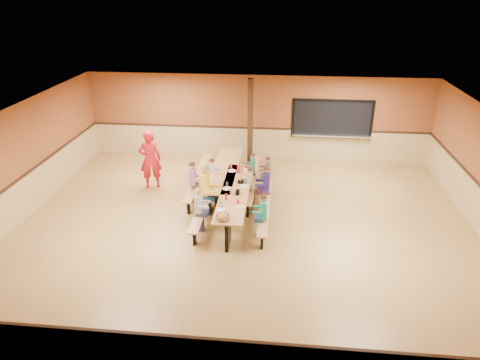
# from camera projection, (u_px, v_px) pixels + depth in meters

# --- Properties ---
(ground) EXTENTS (12.00, 12.00, 0.00)m
(ground) POSITION_uv_depth(u_px,v_px,m) (244.00, 228.00, 11.18)
(ground) COLOR olive
(ground) RESTS_ON ground
(room_envelope) EXTENTS (12.04, 10.04, 3.02)m
(room_envelope) POSITION_uv_depth(u_px,v_px,m) (244.00, 205.00, 10.89)
(room_envelope) COLOR brown
(room_envelope) RESTS_ON ground
(kitchen_pass_through) EXTENTS (2.78, 0.28, 1.38)m
(kitchen_pass_through) POSITION_uv_depth(u_px,v_px,m) (332.00, 121.00, 14.80)
(kitchen_pass_through) COLOR black
(kitchen_pass_through) RESTS_ON ground
(structural_post) EXTENTS (0.18, 0.18, 3.00)m
(structural_post) POSITION_uv_depth(u_px,v_px,m) (250.00, 123.00, 14.54)
(structural_post) COLOR black
(structural_post) RESTS_ON ground
(cafeteria_table_main) EXTENTS (1.91, 3.70, 0.74)m
(cafeteria_table_main) POSITION_uv_depth(u_px,v_px,m) (235.00, 198.00, 11.63)
(cafeteria_table_main) COLOR #BB814A
(cafeteria_table_main) RESTS_ON ground
(cafeteria_table_second) EXTENTS (1.91, 3.70, 0.74)m
(cafeteria_table_second) POSITION_uv_depth(u_px,v_px,m) (225.00, 174.00, 13.04)
(cafeteria_table_second) COLOR #BB814A
(cafeteria_table_second) RESTS_ON ground
(seated_child_white_left) EXTENTS (0.36, 0.30, 1.19)m
(seated_child_white_left) POSITION_uv_depth(u_px,v_px,m) (199.00, 210.00, 10.86)
(seated_child_white_left) COLOR #BAB9C0
(seated_child_white_left) RESTS_ON ground
(seated_adult_yellow) EXTENTS (0.49, 0.40, 1.45)m
(seated_adult_yellow) POSITION_uv_depth(u_px,v_px,m) (205.00, 190.00, 11.63)
(seated_adult_yellow) COLOR yellow
(seated_adult_yellow) RESTS_ON ground
(seated_child_grey_left) EXTENTS (0.33, 0.27, 1.13)m
(seated_child_grey_left) POSITION_uv_depth(u_px,v_px,m) (212.00, 176.00, 12.80)
(seated_child_grey_left) COLOR silver
(seated_child_grey_left) RESTS_ON ground
(seated_child_teal_right) EXTENTS (0.35, 0.28, 1.17)m
(seated_child_teal_right) POSITION_uv_depth(u_px,v_px,m) (263.00, 216.00, 10.60)
(seated_child_teal_right) COLOR #1AA57F
(seated_child_teal_right) RESTS_ON ground
(seated_child_navy_right) EXTENTS (0.39, 0.32, 1.26)m
(seated_child_navy_right) POSITION_uv_depth(u_px,v_px,m) (266.00, 187.00, 11.98)
(seated_child_navy_right) COLOR navy
(seated_child_navy_right) RESTS_ON ground
(seated_child_char_right) EXTENTS (0.33, 0.27, 1.13)m
(seated_child_char_right) POSITION_uv_depth(u_px,v_px,m) (268.00, 174.00, 12.93)
(seated_child_char_right) COLOR #42464B
(seated_child_char_right) RESTS_ON ground
(seated_child_purple_sec) EXTENTS (0.38, 0.31, 1.23)m
(seated_child_purple_sec) POSITION_uv_depth(u_px,v_px,m) (193.00, 182.00, 12.31)
(seated_child_purple_sec) COLOR #9E6091
(seated_child_purple_sec) RESTS_ON ground
(seated_child_green_sec) EXTENTS (0.33, 0.27, 1.13)m
(seated_child_green_sec) POSITION_uv_depth(u_px,v_px,m) (253.00, 171.00, 13.17)
(seated_child_green_sec) COLOR #326F4A
(seated_child_green_sec) RESTS_ON ground
(seated_child_tan_sec) EXTENTS (0.34, 0.28, 1.15)m
(seated_child_tan_sec) POSITION_uv_depth(u_px,v_px,m) (250.00, 186.00, 12.16)
(seated_child_tan_sec) COLOR tan
(seated_child_tan_sec) RESTS_ON ground
(standing_woman) EXTENTS (0.77, 0.62, 1.84)m
(standing_woman) POSITION_uv_depth(u_px,v_px,m) (150.00, 159.00, 13.09)
(standing_woman) COLOR red
(standing_woman) RESTS_ON ground
(punch_pitcher) EXTENTS (0.16, 0.16, 0.22)m
(punch_pitcher) POSITION_uv_depth(u_px,v_px,m) (240.00, 169.00, 12.59)
(punch_pitcher) COLOR red
(punch_pitcher) RESTS_ON cafeteria_table_main
(chip_bowl) EXTENTS (0.32, 0.32, 0.15)m
(chip_bowl) POSITION_uv_depth(u_px,v_px,m) (223.00, 217.00, 10.10)
(chip_bowl) COLOR orange
(chip_bowl) RESTS_ON cafeteria_table_main
(napkin_dispenser) EXTENTS (0.10, 0.14, 0.13)m
(napkin_dispenser) POSITION_uv_depth(u_px,v_px,m) (238.00, 192.00, 11.30)
(napkin_dispenser) COLOR black
(napkin_dispenser) RESTS_ON cafeteria_table_main
(condiment_mustard) EXTENTS (0.06, 0.06, 0.17)m
(condiment_mustard) POSITION_uv_depth(u_px,v_px,m) (231.00, 190.00, 11.37)
(condiment_mustard) COLOR yellow
(condiment_mustard) RESTS_ON cafeteria_table_main
(condiment_ketchup) EXTENTS (0.06, 0.06, 0.17)m
(condiment_ketchup) POSITION_uv_depth(u_px,v_px,m) (226.00, 197.00, 11.02)
(condiment_ketchup) COLOR #B2140F
(condiment_ketchup) RESTS_ON cafeteria_table_main
(table_paddle) EXTENTS (0.16, 0.16, 0.56)m
(table_paddle) POSITION_uv_depth(u_px,v_px,m) (241.00, 178.00, 11.94)
(table_paddle) COLOR black
(table_paddle) RESTS_ON cafeteria_table_main
(place_settings) EXTENTS (0.65, 3.30, 0.11)m
(place_settings) POSITION_uv_depth(u_px,v_px,m) (235.00, 189.00, 11.51)
(place_settings) COLOR beige
(place_settings) RESTS_ON cafeteria_table_main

